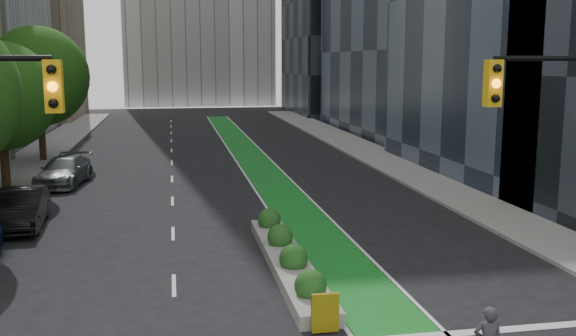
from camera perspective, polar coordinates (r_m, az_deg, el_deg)
name	(u,v)px	position (r m, az deg, el deg)	size (l,w,h in m)	color
sidewalk_left	(5,180)	(39.64, -23.85, -0.97)	(3.60, 90.00, 0.15)	gray
sidewalk_right	(402,167)	(41.05, 10.10, 0.05)	(3.60, 90.00, 0.15)	gray
bike_lane_paint	(254,160)	(43.79, -3.08, 0.68)	(2.20, 70.00, 0.01)	#167B22
building_tan_far	(10,4)	(81.10, -23.46, 13.21)	(14.00, 16.00, 26.00)	tan
building_dark_end	(348,2)	(84.28, 5.32, 14.46)	(14.00, 18.00, 28.00)	black
tree_midfar	(0,96)	(36.01, -24.22, 5.84)	(5.60, 5.60, 7.76)	black
tree_far	(38,77)	(45.75, -21.32, 7.59)	(6.60, 6.60, 9.00)	black
median_planter	(288,257)	(21.27, -0.04, -7.91)	(1.20, 10.26, 1.10)	gray
parked_car_left_mid	(22,208)	(28.32, -22.59, -3.33)	(1.69, 4.85, 1.60)	black
parked_car_left_far	(64,171)	(37.13, -19.29, -0.26)	(2.15, 5.29, 1.54)	#55585A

